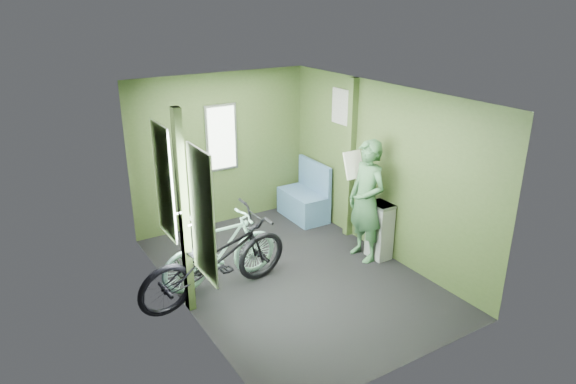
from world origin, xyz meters
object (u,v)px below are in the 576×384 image
object	(u,v)px
bicycle_mint	(223,283)
passenger	(367,201)
bench_seat	(304,202)
bicycle_black	(218,297)
waste_box	(380,231)

from	to	relation	value
bicycle_mint	passenger	size ratio (longest dim) A/B	0.92
passenger	bench_seat	size ratio (longest dim) A/B	1.81
bicycle_mint	bench_seat	bearing A→B (deg)	-60.69
bicycle_mint	passenger	bearing A→B (deg)	-102.49
bicycle_black	bicycle_mint	xyz separation A→B (m)	(0.18, 0.26, 0.00)
waste_box	bicycle_black	bearing A→B (deg)	174.17
bicycle_mint	passenger	distance (m)	2.12
bicycle_black	bicycle_mint	world-z (taller)	bicycle_black
bench_seat	waste_box	bearing A→B (deg)	-84.83
bicycle_mint	bench_seat	size ratio (longest dim) A/B	1.67
passenger	bench_seat	xyz separation A→B (m)	(0.06, 1.54, -0.55)
bicycle_black	waste_box	size ratio (longest dim) A/B	2.48
waste_box	bench_seat	distance (m)	1.65
passenger	waste_box	size ratio (longest dim) A/B	2.10
bicycle_black	passenger	size ratio (longest dim) A/B	1.18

